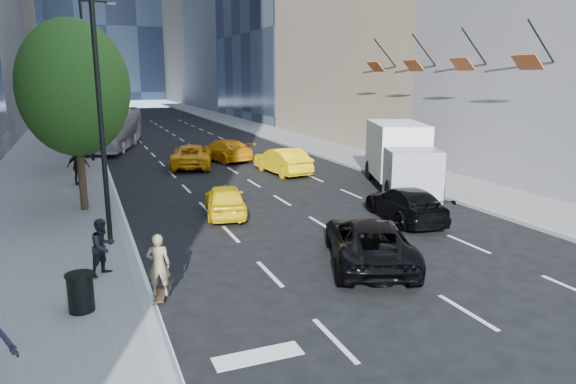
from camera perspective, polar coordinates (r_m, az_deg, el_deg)
name	(u,v)px	position (r m, az deg, el deg)	size (l,w,h in m)	color
ground	(348,262)	(15.59, 6.69, -7.73)	(160.00, 160.00, 0.00)	black
sidewalk_left	(55,148)	(43.14, -24.44, 4.50)	(6.00, 120.00, 0.15)	slate
sidewalk_right	(286,137)	(46.37, -0.22, 6.15)	(4.00, 120.00, 0.15)	slate
lamp_near	(103,63)	(16.78, -19.91, 13.32)	(2.13, 0.22, 10.00)	black
lamp_far	(89,70)	(34.77, -21.27, 12.56)	(2.13, 0.22, 10.00)	black
tree_near	(74,88)	(21.77, -22.68, 10.59)	(4.20, 4.20, 7.46)	#311E13
tree_mid	(74,78)	(31.76, -22.68, 11.60)	(4.50, 4.50, 7.99)	#311E13
tree_far	(75,86)	(44.77, -22.56, 10.79)	(3.90, 3.90, 6.92)	#311E13
traffic_signal	(85,89)	(52.78, -21.64, 10.60)	(2.48, 0.53, 5.20)	black
facade_flags	(439,61)	(28.87, 16.40, 13.77)	(1.85, 13.30, 2.05)	black
skateboarder	(159,269)	(13.14, -14.17, -8.32)	(0.58, 0.38, 1.59)	#887755
black_sedan_lincoln	(369,241)	(15.34, 8.97, -5.44)	(2.27, 4.92, 1.37)	black
black_sedan_mercedes	(405,204)	(20.13, 12.91, -1.30)	(1.83, 4.50, 1.31)	black
taxi_a	(225,200)	(20.50, -6.98, -0.86)	(1.50, 3.74, 1.27)	yellow
taxi_b	(282,161)	(29.12, -0.64, 3.50)	(1.57, 4.50, 1.48)	yellow
taxi_c	(192,156)	(31.72, -10.67, 3.97)	(2.32, 5.03, 1.40)	#FCA30D
taxi_d	(224,150)	(33.86, -7.16, 4.64)	(1.96, 4.82, 1.40)	#FFA30D
city_bus	(113,129)	(41.25, -18.85, 6.63)	(2.51, 10.75, 2.99)	#B7B8BE
box_truck	(400,156)	(25.73, 12.37, 3.92)	(4.58, 6.99, 3.15)	silver
pedestrian_a	(103,247)	(14.79, -19.86, -5.75)	(0.76, 0.59, 1.57)	black
pedestrian_b	(79,167)	(27.32, -22.25, 2.63)	(1.08, 0.45, 1.84)	black
trash_can	(81,293)	(12.87, -22.04, -10.38)	(0.58, 0.58, 0.87)	black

